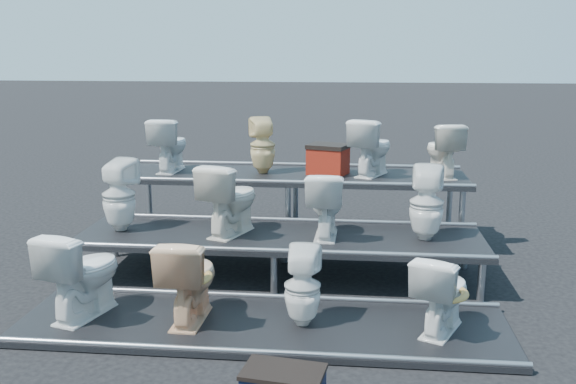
# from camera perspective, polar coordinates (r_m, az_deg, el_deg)

# --- Properties ---
(ground) EXTENTS (80.00, 80.00, 0.00)m
(ground) POSITION_cam_1_polar(r_m,az_deg,el_deg) (6.83, -0.74, -7.53)
(ground) COLOR black
(ground) RESTS_ON ground
(tier_front) EXTENTS (4.20, 1.20, 0.06)m
(tier_front) POSITION_cam_1_polar(r_m,az_deg,el_deg) (5.63, -2.33, -11.78)
(tier_front) COLOR black
(tier_front) RESTS_ON ground
(tier_mid) EXTENTS (4.20, 1.20, 0.46)m
(tier_mid) POSITION_cam_1_polar(r_m,az_deg,el_deg) (6.76, -0.74, -5.70)
(tier_mid) COLOR black
(tier_mid) RESTS_ON ground
(tier_back) EXTENTS (4.20, 1.20, 0.86)m
(tier_back) POSITION_cam_1_polar(r_m,az_deg,el_deg) (7.94, 0.36, -1.39)
(tier_back) COLOR black
(tier_back) RESTS_ON ground
(toilet_0) EXTENTS (0.64, 0.86, 0.79)m
(toilet_0) POSITION_cam_1_polar(r_m,az_deg,el_deg) (5.90, -17.79, -6.82)
(toilet_0) COLOR silver
(toilet_0) RESTS_ON tier_front
(toilet_1) EXTENTS (0.44, 0.75, 0.75)m
(toilet_1) POSITION_cam_1_polar(r_m,az_deg,el_deg) (5.60, -8.78, -7.58)
(toilet_1) COLOR #E1B084
(toilet_1) RESTS_ON tier_front
(toilet_2) EXTENTS (0.33, 0.33, 0.68)m
(toilet_2) POSITION_cam_1_polar(r_m,az_deg,el_deg) (5.45, 1.30, -8.39)
(toilet_2) COLOR silver
(toilet_2) RESTS_ON tier_front
(toilet_3) EXTENTS (0.62, 0.76, 0.67)m
(toilet_3) POSITION_cam_1_polar(r_m,az_deg,el_deg) (5.49, 13.52, -8.66)
(toilet_3) COLOR silver
(toilet_3) RESTS_ON tier_front
(toilet_4) EXTENTS (0.42, 0.43, 0.77)m
(toilet_4) POSITION_cam_1_polar(r_m,az_deg,el_deg) (7.00, -14.80, -0.28)
(toilet_4) COLOR silver
(toilet_4) RESTS_ON tier_mid
(toilet_5) EXTENTS (0.65, 0.84, 0.75)m
(toilet_5) POSITION_cam_1_polar(r_m,az_deg,el_deg) (6.67, -5.15, -0.57)
(toilet_5) COLOR silver
(toilet_5) RESTS_ON tier_mid
(toilet_6) EXTENTS (0.40, 0.68, 0.68)m
(toilet_6) POSITION_cam_1_polar(r_m,az_deg,el_deg) (6.56, 3.35, -1.08)
(toilet_6) COLOR silver
(toilet_6) RESTS_ON tier_mid
(toilet_7) EXTENTS (0.38, 0.39, 0.76)m
(toilet_7) POSITION_cam_1_polar(r_m,az_deg,el_deg) (6.59, 12.22, -0.97)
(toilet_7) COLOR silver
(toilet_7) RESTS_ON tier_mid
(toilet_8) EXTENTS (0.41, 0.67, 0.66)m
(toilet_8) POSITION_cam_1_polar(r_m,az_deg,el_deg) (8.09, -10.48, 4.16)
(toilet_8) COLOR silver
(toilet_8) RESTS_ON tier_back
(toilet_9) EXTENTS (0.40, 0.40, 0.68)m
(toilet_9) POSITION_cam_1_polar(r_m,az_deg,el_deg) (7.84, -2.27, 4.16)
(toilet_9) COLOR #DAC388
(toilet_9) RESTS_ON tier_back
(toilet_10) EXTENTS (0.63, 0.77, 0.69)m
(toilet_10) POSITION_cam_1_polar(r_m,az_deg,el_deg) (7.76, 7.46, 3.99)
(toilet_10) COLOR silver
(toilet_10) RESTS_ON tier_back
(toilet_11) EXTENTS (0.48, 0.69, 0.65)m
(toilet_11) POSITION_cam_1_polar(r_m,az_deg,el_deg) (7.83, 13.59, 3.66)
(toilet_11) COLOR silver
(toilet_11) RESTS_ON tier_back
(red_crate) EXTENTS (0.53, 0.47, 0.32)m
(red_crate) POSITION_cam_1_polar(r_m,az_deg,el_deg) (7.81, 3.58, 2.75)
(red_crate) COLOR maroon
(red_crate) RESTS_ON tier_back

